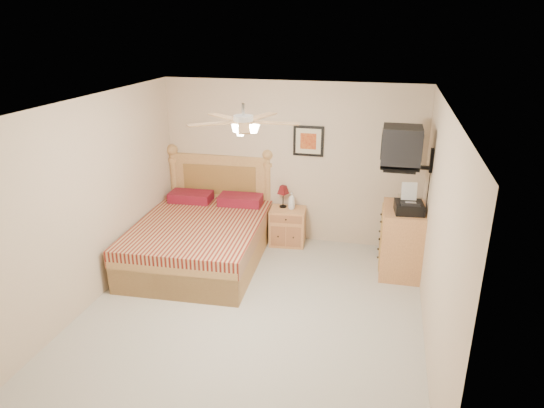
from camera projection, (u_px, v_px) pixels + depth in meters
The scene contains 17 objects.
floor at pixel (252, 312), 5.87m from camera, with size 4.50×4.50×0.00m, color #A9A599.
ceiling at pixel (249, 104), 4.99m from camera, with size 4.00×4.50×0.04m, color white.
wall_back at pixel (291, 163), 7.48m from camera, with size 4.00×0.04×2.50m, color #C4AD91.
wall_front at pixel (162, 334), 3.39m from camera, with size 4.00×0.04×2.50m, color #C4AD91.
wall_left at pixel (92, 202), 5.87m from camera, with size 0.04×4.50×2.50m, color #C4AD91.
wall_right at pixel (437, 234), 4.99m from camera, with size 0.04×4.50×2.50m, color #C4AD91.
bed at pixel (198, 215), 6.88m from camera, with size 1.71×2.25×1.45m, color #AE7948, non-canonical shape.
nightstand at pixel (288, 226), 7.59m from camera, with size 0.54×0.40×0.58m, color #BB7443.
table_lamp at pixel (283, 196), 7.51m from camera, with size 0.19×0.19×0.35m, color maroon, non-canonical shape.
lotion_bottle at pixel (292, 201), 7.44m from camera, with size 0.10×0.10×0.27m, color white.
framed_picture at pixel (308, 141), 7.27m from camera, with size 0.46×0.04×0.46m, color black.
dresser at pixel (402, 240), 6.67m from camera, with size 0.56×0.80×0.95m, color #9E633F.
fax_machine at pixel (410, 199), 6.29m from camera, with size 0.36×0.38×0.38m, color black, non-canonical shape.
magazine_lower at pixel (400, 199), 6.81m from camera, with size 0.18×0.24×0.02m, color #AEA68D.
magazine_upper at pixel (399, 197), 6.82m from camera, with size 0.21×0.29×0.02m, color gray.
wall_tv at pixel (414, 148), 6.07m from camera, with size 0.56×0.46×0.58m, color black, non-canonical shape.
ceiling_fan at pixel (243, 121), 4.86m from camera, with size 1.14×1.14×0.28m, color silver, non-canonical shape.
Camera 1 is at (1.42, -4.83, 3.30)m, focal length 32.00 mm.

